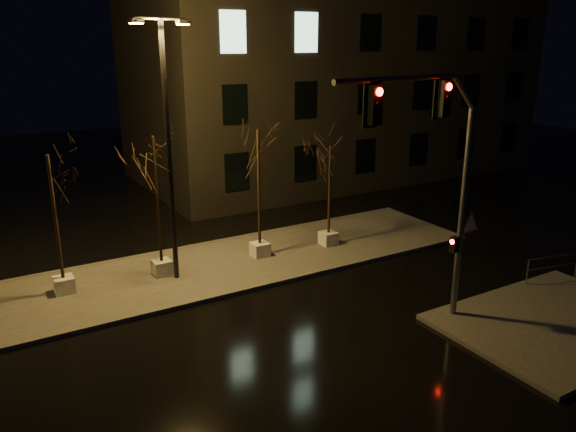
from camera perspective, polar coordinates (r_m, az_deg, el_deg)
ground at (r=17.05m, az=0.41°, el=-12.23°), size 90.00×90.00×0.00m
median at (r=21.86m, az=-7.75°, el=-5.23°), size 22.00×5.00×0.15m
sidewalk_corner at (r=19.59m, az=25.64°, el=-9.70°), size 7.00×5.00×0.15m
building at (r=37.57m, az=4.78°, el=15.95°), size 25.00×12.00×15.00m
tree_1 at (r=19.78m, az=-22.91°, el=2.74°), size 1.80×1.80×4.93m
tree_2 at (r=20.20m, az=-13.38°, el=4.72°), size 1.80×1.80×5.28m
tree_3 at (r=21.52m, az=-3.03°, el=5.79°), size 1.80×1.80×5.21m
tree_4 at (r=22.98m, az=4.29°, el=4.83°), size 1.80×1.80×4.34m
traffic_signal_mast at (r=16.33m, az=15.23°, el=4.81°), size 6.09×0.68×7.45m
streetlight_main at (r=19.59m, az=-12.12°, el=7.95°), size 2.22×0.89×9.00m
guard_rail_a at (r=22.26m, az=25.32°, el=-4.49°), size 2.14×0.55×0.95m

